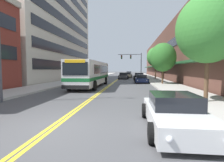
# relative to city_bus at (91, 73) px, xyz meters

# --- Properties ---
(ground_plane) EXTENTS (240.00, 240.00, 0.00)m
(ground_plane) POSITION_rel_city_bus_xyz_m (2.05, 22.23, -1.68)
(ground_plane) COLOR #4C4C4F
(sidewalk_left) EXTENTS (3.71, 106.00, 0.16)m
(sidewalk_left) POSITION_rel_city_bus_xyz_m (-5.31, 22.23, -1.60)
(sidewalk_left) COLOR #B2ADA5
(sidewalk_left) RESTS_ON ground_plane
(sidewalk_right) EXTENTS (3.71, 106.00, 0.16)m
(sidewalk_right) POSITION_rel_city_bus_xyz_m (9.40, 22.23, -1.60)
(sidewalk_right) COLOR #B2ADA5
(sidewalk_right) RESTS_ON ground_plane
(centre_line) EXTENTS (0.34, 106.00, 0.01)m
(centre_line) POSITION_rel_city_bus_xyz_m (2.05, 22.23, -1.68)
(centre_line) COLOR yellow
(centre_line) RESTS_ON ground_plane
(office_tower_left) EXTENTS (12.08, 29.82, 24.97)m
(office_tower_left) POSITION_rel_city_bus_xyz_m (-13.39, 13.41, 10.80)
(office_tower_left) COLOR beige
(office_tower_left) RESTS_ON ground_plane
(storefront_row_right) EXTENTS (9.10, 68.00, 10.26)m
(storefront_row_right) POSITION_rel_city_bus_xyz_m (15.48, 22.23, 3.44)
(storefront_row_right) COLOR brown
(storefront_row_right) RESTS_ON ground_plane
(city_bus) EXTENTS (2.87, 12.24, 2.96)m
(city_bus) POSITION_rel_city_bus_xyz_m (0.00, 0.00, 0.00)
(city_bus) COLOR silver
(city_bus) RESTS_ON ground_plane
(car_red_parked_left_near) EXTENTS (2.09, 4.28, 1.33)m
(car_red_parked_left_near) POSITION_rel_city_bus_xyz_m (-2.39, 11.55, -1.06)
(car_red_parked_left_near) COLOR maroon
(car_red_parked_left_near) RESTS_ON ground_plane
(car_charcoal_parked_left_mid) EXTENTS (2.06, 4.92, 1.33)m
(car_charcoal_parked_left_mid) POSITION_rel_city_bus_xyz_m (-2.38, 18.39, -1.05)
(car_charcoal_parked_left_mid) COLOR #232328
(car_charcoal_parked_left_mid) RESTS_ON ground_plane
(car_white_parked_right_foreground) EXTENTS (2.04, 4.47, 1.21)m
(car_white_parked_right_foreground) POSITION_rel_city_bus_xyz_m (6.33, -14.65, -1.12)
(car_white_parked_right_foreground) COLOR white
(car_white_parked_right_foreground) RESTS_ON ground_plane
(car_black_parked_right_mid) EXTENTS (2.12, 4.79, 1.39)m
(car_black_parked_right_mid) POSITION_rel_city_bus_xyz_m (6.36, 13.49, -1.02)
(car_black_parked_right_mid) COLOR black
(car_black_parked_right_mid) RESTS_ON ground_plane
(car_navy_parked_right_far) EXTENTS (2.09, 4.43, 1.24)m
(car_navy_parked_right_far) POSITION_rel_city_bus_xyz_m (6.39, 6.57, -1.10)
(car_navy_parked_right_far) COLOR #19234C
(car_navy_parked_right_far) RESTS_ON ground_plane
(car_dark_grey_moving_lead) EXTENTS (2.17, 4.54, 1.39)m
(car_dark_grey_moving_lead) POSITION_rel_city_bus_xyz_m (3.16, 17.07, -1.04)
(car_dark_grey_moving_lead) COLOR #38383D
(car_dark_grey_moving_lead) RESTS_ON ground_plane
(car_silver_moving_second) EXTENTS (2.13, 4.15, 1.37)m
(car_silver_moving_second) POSITION_rel_city_bus_xyz_m (4.05, 39.15, -1.05)
(car_silver_moving_second) COLOR #B7B7BC
(car_silver_moving_second) RESTS_ON ground_plane
(car_beige_moving_third) EXTENTS (2.08, 4.83, 1.25)m
(car_beige_moving_third) POSITION_rel_city_bus_xyz_m (3.97, 24.75, -1.10)
(car_beige_moving_third) COLOR #BCAD89
(car_beige_moving_third) RESTS_ON ground_plane
(traffic_signal_mast) EXTENTS (5.75, 0.38, 6.09)m
(traffic_signal_mast) POSITION_rel_city_bus_xyz_m (5.26, 22.64, 2.66)
(traffic_signal_mast) COLOR #47474C
(traffic_signal_mast) RESTS_ON ground_plane
(street_lamp_left_near) EXTENTS (1.99, 0.28, 9.25)m
(street_lamp_left_near) POSITION_rel_city_bus_xyz_m (-3.03, -10.83, 3.68)
(street_lamp_left_near) COLOR #47474C
(street_lamp_left_near) RESTS_ON ground_plane
(street_tree_right_near) EXTENTS (3.66, 3.66, 6.29)m
(street_tree_right_near) POSITION_rel_city_bus_xyz_m (9.28, -9.94, 2.75)
(street_tree_right_near) COLOR brown
(street_tree_right_near) RESTS_ON sidewalk_right
(street_tree_right_mid) EXTENTS (3.46, 3.46, 5.41)m
(street_tree_right_mid) POSITION_rel_city_bus_xyz_m (9.01, 3.14, 1.98)
(street_tree_right_mid) COLOR brown
(street_tree_right_mid) RESTS_ON sidewalk_right
(street_tree_right_far) EXTENTS (3.65, 3.65, 6.51)m
(street_tree_right_far) POSITION_rel_city_bus_xyz_m (9.86, 16.21, 2.97)
(street_tree_right_far) COLOR brown
(street_tree_right_far) RESTS_ON sidewalk_right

